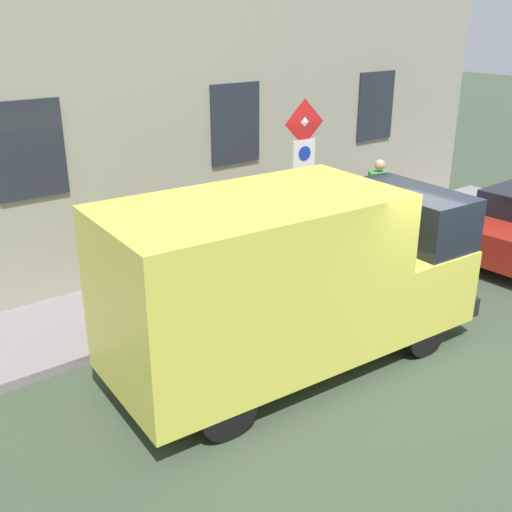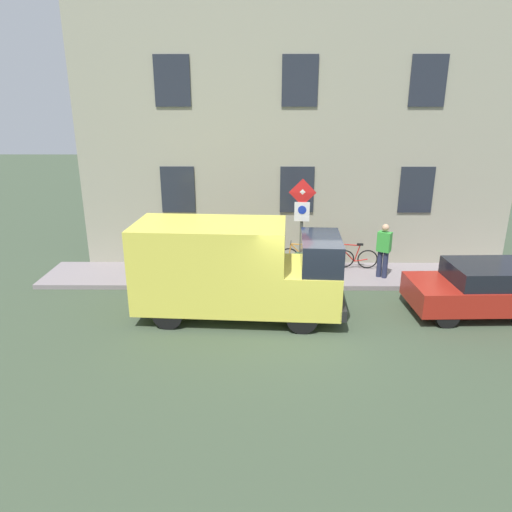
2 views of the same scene
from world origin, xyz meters
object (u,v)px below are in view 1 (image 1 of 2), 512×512
at_px(delivery_van, 290,277).
at_px(pedestrian, 377,197).
at_px(bicycle_red, 321,221).
at_px(bicycle_purple, 293,228).
at_px(bicycle_orange, 264,236).
at_px(litter_bin, 297,252).
at_px(sign_post_stacked, 302,166).

xyz_separation_m(delivery_van, pedestrian, (2.47, -4.50, -0.26)).
distance_m(bicycle_red, bicycle_purple, 0.77).
bearing_deg(bicycle_red, bicycle_purple, 5.23).
bearing_deg(pedestrian, delivery_van, -28.46).
distance_m(bicycle_orange, litter_bin, 1.26).
bearing_deg(delivery_van, sign_post_stacked, 48.90).
bearing_deg(bicycle_orange, sign_post_stacked, 85.00).
xyz_separation_m(bicycle_red, bicycle_purple, (-0.00, 0.77, 0.00)).
height_order(sign_post_stacked, delivery_van, sign_post_stacked).
relative_size(delivery_van, pedestrian, 3.17).
bearing_deg(bicycle_orange, bicycle_red, -174.04).
distance_m(delivery_van, bicycle_red, 5.01).
distance_m(delivery_van, pedestrian, 5.14).
distance_m(bicycle_purple, litter_bin, 1.59).
xyz_separation_m(bicycle_orange, litter_bin, (-1.24, 0.22, 0.08)).
bearing_deg(bicycle_orange, litter_bin, 85.85).
xyz_separation_m(bicycle_red, pedestrian, (-0.81, -0.82, 0.56)).
bearing_deg(bicycle_orange, pedestrian, 166.94).
distance_m(sign_post_stacked, bicycle_purple, 2.42).
bearing_deg(pedestrian, bicycle_purple, -84.32).
relative_size(sign_post_stacked, pedestrian, 1.78).
xyz_separation_m(sign_post_stacked, litter_bin, (0.14, -0.05, -1.62)).
height_order(bicycle_red, bicycle_purple, same).
relative_size(bicycle_red, pedestrian, 1.00).
relative_size(delivery_van, bicycle_red, 3.18).
distance_m(sign_post_stacked, litter_bin, 1.62).
distance_m(sign_post_stacked, delivery_van, 2.82).
bearing_deg(bicycle_red, delivery_van, 46.89).
bearing_deg(pedestrian, bicycle_orange, -76.25).
bearing_deg(litter_bin, bicycle_purple, -38.60).
height_order(sign_post_stacked, bicycle_purple, sign_post_stacked).
xyz_separation_m(bicycle_purple, pedestrian, (-0.81, -1.58, 0.56)).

